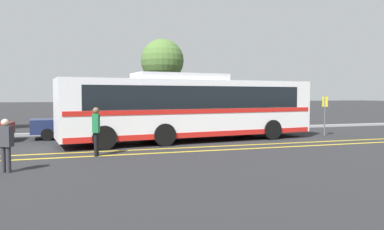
# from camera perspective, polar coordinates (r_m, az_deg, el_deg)

# --- Properties ---
(ground_plane) EXTENTS (220.00, 220.00, 0.00)m
(ground_plane) POSITION_cam_1_polar(r_m,az_deg,el_deg) (18.84, 0.37, -3.79)
(ground_plane) COLOR #262628
(lane_strip_0) EXTENTS (32.57, 0.20, 0.01)m
(lane_strip_0) POSITION_cam_1_polar(r_m,az_deg,el_deg) (16.32, 2.37, -4.85)
(lane_strip_0) COLOR gold
(lane_strip_0) RESTS_ON ground_plane
(lane_strip_1) EXTENTS (32.57, 0.20, 0.01)m
(lane_strip_1) POSITION_cam_1_polar(r_m,az_deg,el_deg) (15.32, 3.76, -5.37)
(lane_strip_1) COLOR gold
(lane_strip_1) RESTS_ON ground_plane
(curb_strip) EXTENTS (40.57, 0.36, 0.15)m
(curb_strip) POSITION_cam_1_polar(r_m,az_deg,el_deg) (22.96, -3.65, -2.37)
(curb_strip) COLOR #99999E
(curb_strip) RESTS_ON ground_plane
(transit_bus) EXTENTS (13.06, 4.00, 3.27)m
(transit_bus) POSITION_cam_1_polar(r_m,az_deg,el_deg) (18.25, -0.04, 1.31)
(transit_bus) COLOR white
(transit_bus) RESTS_ON ground_plane
(parked_car_1) EXTENTS (4.27, 2.07, 1.50)m
(parked_car_1) POSITION_cam_1_polar(r_m,az_deg,el_deg) (20.60, -17.64, -1.23)
(parked_car_1) COLOR navy
(parked_car_1) RESTS_ON ground_plane
(parked_car_2) EXTENTS (4.66, 2.04, 1.33)m
(parked_car_2) POSITION_cam_1_polar(r_m,az_deg,el_deg) (21.81, 0.42, -1.06)
(parked_car_2) COLOR navy
(parked_car_2) RESTS_ON ground_plane
(pedestrian_0) EXTENTS (0.47, 0.41, 1.56)m
(pedestrian_0) POSITION_cam_1_polar(r_m,az_deg,el_deg) (12.10, -26.55, -3.76)
(pedestrian_0) COLOR #2D2D33
(pedestrian_0) RESTS_ON ground_plane
(pedestrian_1) EXTENTS (0.31, 0.46, 1.80)m
(pedestrian_1) POSITION_cam_1_polar(r_m,az_deg,el_deg) (14.22, -14.40, -1.95)
(pedestrian_1) COLOR black
(pedestrian_1) RESTS_ON ground_plane
(bus_stop_sign) EXTENTS (0.08, 0.40, 2.22)m
(bus_stop_sign) POSITION_cam_1_polar(r_m,az_deg,el_deg) (21.75, 19.59, 0.67)
(bus_stop_sign) COLOR #59595E
(bus_stop_sign) RESTS_ON ground_plane
(tree_0) EXTENTS (3.03, 3.03, 6.19)m
(tree_0) POSITION_cam_1_polar(r_m,az_deg,el_deg) (26.72, -4.54, 8.21)
(tree_0) COLOR #513823
(tree_0) RESTS_ON ground_plane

